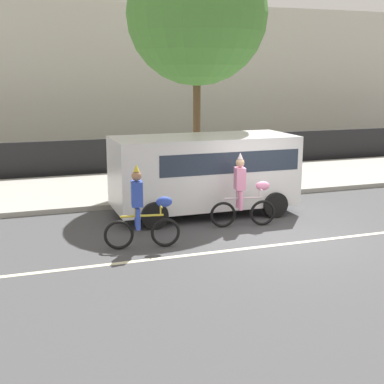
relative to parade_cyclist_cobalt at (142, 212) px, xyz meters
The scene contains 9 objects.
ground_plane 3.47m from the parade_cyclist_cobalt, ahead, with size 80.00×80.00×0.00m, color #424244.
road_centre_line 3.54m from the parade_cyclist_cobalt, 13.66° to the right, with size 36.00×0.14×0.01m, color beige.
sidewalk_curb 7.08m from the parade_cyclist_cobalt, 61.59° to the left, with size 60.00×5.00×0.15m, color #9E9B93.
fence_line 9.68m from the parade_cyclist_cobalt, 69.78° to the left, with size 40.00×0.08×1.40m, color black.
building_backdrop 18.96m from the parade_cyclist_cobalt, 70.45° to the left, with size 28.00×8.00×7.04m, color beige.
parade_cyclist_cobalt is the anchor object (origin of this frame).
parade_cyclist_pink 2.98m from the parade_cyclist_cobalt, 16.56° to the left, with size 1.71×0.53×1.92m.
parked_van_white 3.42m from the parade_cyclist_cobalt, 44.65° to the left, with size 5.00×2.22×2.18m.
street_tree_near_lamp 7.55m from the parade_cyclist_cobalt, 58.39° to the left, with size 4.36×4.36×7.66m.
Camera 1 is at (-6.08, -10.90, 3.86)m, focal length 50.00 mm.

